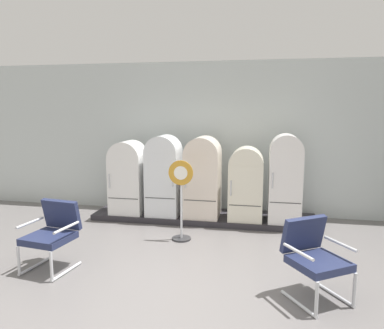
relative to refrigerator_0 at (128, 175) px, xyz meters
name	(u,v)px	position (x,y,z in m)	size (l,w,h in m)	color
ground	(163,298)	(1.51, -2.90, -0.90)	(12.00, 10.00, 0.05)	slate
back_wall	(209,138)	(1.51, 0.76, 0.71)	(11.76, 0.12, 3.14)	silver
display_plinth	(203,217)	(1.51, 0.13, -0.82)	(4.36, 0.95, 0.11)	#2C292E
refrigerator_0	(128,175)	(0.00, 0.00, 0.00)	(0.65, 0.64, 1.45)	white
refrigerator_1	(164,173)	(0.74, -0.01, 0.07)	(0.63, 0.62, 1.57)	white
refrigerator_2	(203,174)	(1.50, 0.03, 0.06)	(0.66, 0.71, 1.55)	silver
refrigerator_3	(246,182)	(2.33, -0.01, -0.04)	(0.63, 0.61, 1.37)	silver
refrigerator_4	(285,175)	(3.04, -0.01, 0.10)	(0.59, 0.62, 1.62)	white
armchair_left	(53,231)	(-0.18, -2.42, -0.35)	(0.71, 0.74, 0.93)	silver
armchair_right	(314,254)	(3.23, -2.58, -0.35)	(0.84, 0.86, 0.93)	silver
sign_stand	(181,204)	(1.31, -1.04, -0.25)	(0.41, 0.32, 1.36)	#2D2D30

